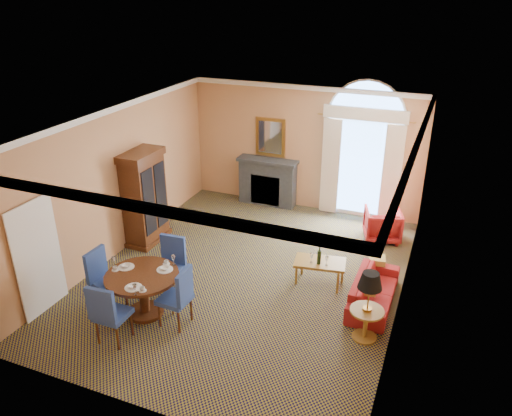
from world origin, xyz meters
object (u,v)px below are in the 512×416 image
at_px(dining_table, 143,285).
at_px(side_table, 368,297).
at_px(armoire, 145,199).
at_px(armchair, 382,225).
at_px(coffee_table, 320,263).
at_px(sofa, 374,291).

relative_size(dining_table, side_table, 1.04).
bearing_deg(dining_table, armoire, 122.14).
height_order(armchair, coffee_table, coffee_table).
height_order(armoire, coffee_table, armoire).
relative_size(sofa, coffee_table, 1.70).
distance_m(armoire, sofa, 5.35).
height_order(armoire, dining_table, armoire).
bearing_deg(coffee_table, sofa, -21.96).
bearing_deg(sofa, side_table, -176.95).
bearing_deg(armchair, sofa, 79.11).
height_order(sofa, coffee_table, coffee_table).
xyz_separation_m(dining_table, side_table, (3.80, 0.80, 0.22)).
bearing_deg(dining_table, coffee_table, 38.85).
xyz_separation_m(sofa, side_table, (0.05, -1.07, 0.55)).
bearing_deg(sofa, armchair, 6.25).
bearing_deg(armchair, coffee_table, 53.80).
relative_size(armchair, coffee_table, 0.77).
bearing_deg(side_table, dining_table, -168.04).
relative_size(sofa, side_table, 1.45).
distance_m(armoire, dining_table, 2.90).
distance_m(armchair, coffee_table, 2.52).
bearing_deg(armchair, armoire, 5.76).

